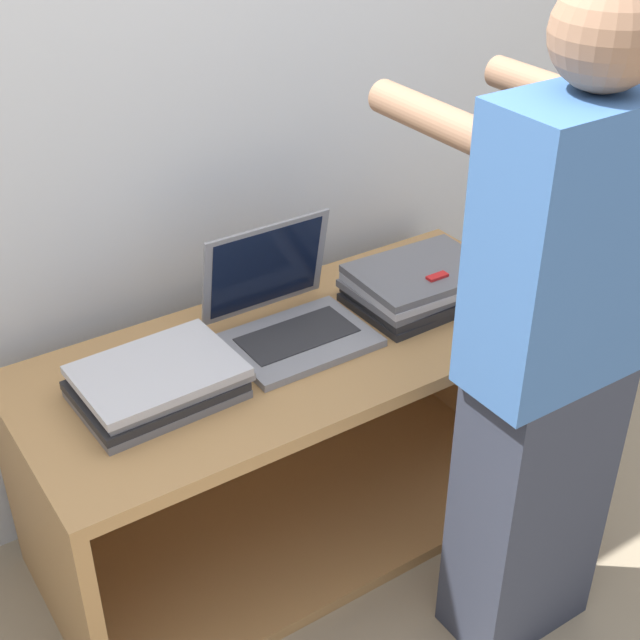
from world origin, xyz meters
The scene contains 8 objects.
ground_plane centered at (0.00, 0.00, 0.00)m, with size 12.00×12.00×0.00m, color gray.
wall_back centered at (0.00, 0.73, 1.20)m, with size 8.00×0.05×2.40m.
cart centered at (0.00, 0.38, 0.31)m, with size 1.44×0.62×0.62m.
laptop_open centered at (0.00, 0.37, 0.68)m, with size 0.36×0.32×0.28m.
laptop_stack_left centered at (-0.39, 0.31, 0.66)m, with size 0.38×0.28×0.08m.
laptop_stack_right centered at (0.38, 0.31, 0.67)m, with size 0.37×0.28×0.10m.
person centered at (0.27, -0.25, 0.79)m, with size 0.40×0.52×1.58m.
inventory_tag centered at (0.39, 0.25, 0.73)m, with size 0.06×0.02×0.01m.
Camera 1 is at (-0.99, -1.28, 1.86)m, focal length 50.00 mm.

